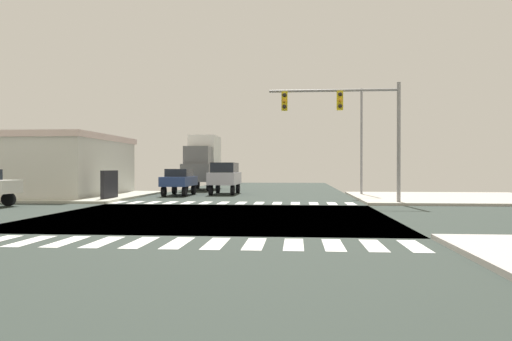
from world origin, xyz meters
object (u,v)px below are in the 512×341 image
object	(u,v)px
street_lamp	(358,131)
suv_leading_1	(225,175)
pickup_crossing_1	(227,173)
box_truck_nearside_1	(203,161)
sedan_farside_1	(179,180)
bank_building	(1,166)
traffic_signal_mast	(347,114)

from	to	relation	value
street_lamp	suv_leading_1	size ratio (longest dim) A/B	1.62
pickup_crossing_1	box_truck_nearside_1	bearing A→B (deg)	90.00
sedan_farside_1	suv_leading_1	size ratio (longest dim) A/B	0.93
box_truck_nearside_1	pickup_crossing_1	world-z (taller)	box_truck_nearside_1
pickup_crossing_1	street_lamp	bearing A→B (deg)	117.65
sedan_farside_1	pickup_crossing_1	distance (m)	24.26
bank_building	suv_leading_1	world-z (taller)	bank_building
sedan_farside_1	pickup_crossing_1	bearing A→B (deg)	-90.00
traffic_signal_mast	bank_building	world-z (taller)	traffic_signal_mast
traffic_signal_mast	street_lamp	size ratio (longest dim) A/B	0.94
box_truck_nearside_1	suv_leading_1	distance (m)	7.82
traffic_signal_mast	pickup_crossing_1	distance (m)	33.94
traffic_signal_mast	suv_leading_1	size ratio (longest dim) A/B	1.52
sedan_farside_1	suv_leading_1	bearing A→B (deg)	-148.01
box_truck_nearside_1	pickup_crossing_1	distance (m)	15.31
street_lamp	pickup_crossing_1	size ratio (longest dim) A/B	1.46
bank_building	traffic_signal_mast	bearing A→B (deg)	-14.42
bank_building	box_truck_nearside_1	world-z (taller)	box_truck_nearside_1
box_truck_nearside_1	sedan_farside_1	world-z (taller)	box_truck_nearside_1
box_truck_nearside_1	suv_leading_1	world-z (taller)	box_truck_nearside_1
traffic_signal_mast	sedan_farside_1	xyz separation A→B (m)	(-11.04, 7.65, -3.71)
traffic_signal_mast	suv_leading_1	bearing A→B (deg)	130.17
pickup_crossing_1	sedan_farside_1	bearing A→B (deg)	90.00
traffic_signal_mast	pickup_crossing_1	bearing A→B (deg)	109.08
traffic_signal_mast	box_truck_nearside_1	size ratio (longest dim) A/B	0.97
street_lamp	sedan_farside_1	distance (m)	13.01
bank_building	suv_leading_1	bearing A→B (deg)	13.03
bank_building	pickup_crossing_1	distance (m)	28.68
box_truck_nearside_1	pickup_crossing_1	xyz separation A→B (m)	(0.00, 15.26, -1.27)
suv_leading_1	street_lamp	bearing A→B (deg)	170.62
traffic_signal_mast	suv_leading_1	xyz separation A→B (m)	(-8.04, 9.52, -3.44)
traffic_signal_mast	street_lamp	xyz separation A→B (m)	(1.52, 7.94, -0.33)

